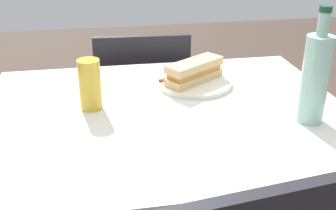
% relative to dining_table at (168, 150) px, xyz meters
% --- Properties ---
extents(dining_table, '(1.04, 0.83, 0.78)m').
position_rel_dining_table_xyz_m(dining_table, '(0.00, 0.00, 0.00)').
color(dining_table, silver).
rests_on(dining_table, ground).
extents(chair_far, '(0.42, 0.42, 0.86)m').
position_rel_dining_table_xyz_m(chair_far, '(-0.00, 0.61, -0.16)').
color(chair_far, black).
rests_on(chair_far, ground).
extents(plate_near, '(0.24, 0.24, 0.01)m').
position_rel_dining_table_xyz_m(plate_near, '(0.12, 0.18, 0.14)').
color(plate_near, silver).
rests_on(plate_near, dining_table).
extents(baguette_sandwich_near, '(0.21, 0.17, 0.07)m').
position_rel_dining_table_xyz_m(baguette_sandwich_near, '(0.12, 0.18, 0.18)').
color(baguette_sandwich_near, '#DBB77A').
rests_on(baguette_sandwich_near, plate_near).
extents(knife_near, '(0.17, 0.08, 0.01)m').
position_rel_dining_table_xyz_m(knife_near, '(0.08, 0.22, 0.15)').
color(knife_near, silver).
rests_on(knife_near, plate_near).
extents(water_bottle, '(0.07, 0.07, 0.31)m').
position_rel_dining_table_xyz_m(water_bottle, '(0.37, -0.12, 0.26)').
color(water_bottle, '#99C6B7').
rests_on(water_bottle, dining_table).
extents(beer_glass, '(0.06, 0.06, 0.15)m').
position_rel_dining_table_xyz_m(beer_glass, '(-0.21, 0.06, 0.20)').
color(beer_glass, gold).
rests_on(beer_glass, dining_table).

